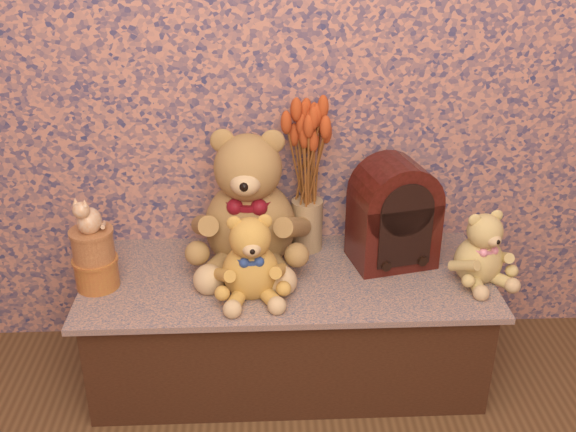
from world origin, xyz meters
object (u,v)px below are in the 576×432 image
at_px(teddy_large, 249,192).
at_px(teddy_small, 481,243).
at_px(biscuit_tin_lower, 97,273).
at_px(ceramic_vase, 307,224).
at_px(cat_figurine, 88,213).
at_px(teddy_medium, 250,252).
at_px(cathedral_radio, 394,212).

distance_m(teddy_large, teddy_small, 0.76).
relative_size(teddy_large, teddy_small, 1.93).
distance_m(teddy_small, biscuit_tin_lower, 1.22).
height_order(ceramic_vase, cat_figurine, cat_figurine).
bearing_deg(teddy_small, teddy_medium, 165.35).
bearing_deg(cathedral_radio, cat_figurine, 174.50).
bearing_deg(cathedral_radio, teddy_small, -39.18).
bearing_deg(biscuit_tin_lower, teddy_medium, -6.96).
bearing_deg(teddy_large, cathedral_radio, 0.93).
height_order(teddy_medium, teddy_small, teddy_medium).
xyz_separation_m(teddy_small, biscuit_tin_lower, (-1.22, 0.01, -0.08)).
distance_m(teddy_medium, biscuit_tin_lower, 0.50).
xyz_separation_m(teddy_medium, ceramic_vase, (0.19, 0.29, -0.06)).
bearing_deg(teddy_small, teddy_large, 148.89).
bearing_deg(cathedral_radio, teddy_medium, -171.79).
distance_m(biscuit_tin_lower, cat_figurine, 0.21).
bearing_deg(ceramic_vase, biscuit_tin_lower, -161.63).
bearing_deg(cathedral_radio, teddy_large, 163.44).
bearing_deg(ceramic_vase, teddy_large, -159.51).
bearing_deg(biscuit_tin_lower, cathedral_radio, 7.18).
height_order(teddy_large, teddy_small, teddy_large).
bearing_deg(teddy_medium, ceramic_vase, 50.38).
xyz_separation_m(teddy_large, teddy_small, (0.73, -0.16, -0.12)).
height_order(biscuit_tin_lower, cat_figurine, cat_figurine).
relative_size(teddy_large, biscuit_tin_lower, 3.72).
height_order(teddy_large, teddy_medium, teddy_large).
bearing_deg(teddy_small, cathedral_radio, 134.76).
bearing_deg(cat_figurine, teddy_large, 39.01).
xyz_separation_m(teddy_small, cat_figurine, (-1.22, 0.01, 0.13)).
xyz_separation_m(cathedral_radio, ceramic_vase, (-0.28, 0.11, -0.09)).
xyz_separation_m(ceramic_vase, cat_figurine, (-0.68, -0.23, 0.17)).
relative_size(teddy_small, biscuit_tin_lower, 1.92).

